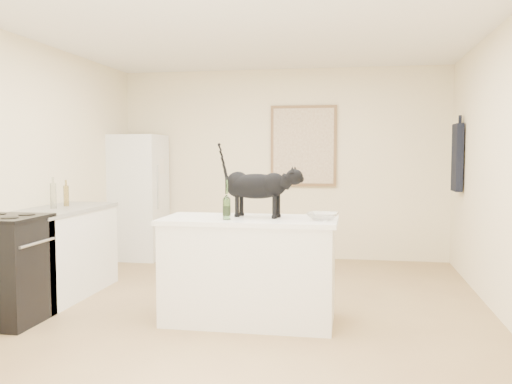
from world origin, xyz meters
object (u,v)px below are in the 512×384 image
object	(u,v)px
fridge	(138,197)
wine_bottle	(227,201)
black_cat	(256,190)
stove	(5,271)
glass_bowl	(323,217)

from	to	relation	value
fridge	wine_bottle	size ratio (longest dim) A/B	5.59
black_cat	wine_bottle	xyz separation A→B (m)	(-0.21, -0.22, -0.09)
fridge	black_cat	bearing A→B (deg)	-49.72
stove	glass_bowl	size ratio (longest dim) A/B	3.42
black_cat	wine_bottle	bearing A→B (deg)	-123.97
fridge	glass_bowl	bearing A→B (deg)	-44.31
black_cat	glass_bowl	distance (m)	0.63
stove	fridge	distance (m)	2.98
black_cat	glass_bowl	size ratio (longest dim) A/B	2.60
black_cat	glass_bowl	xyz separation A→B (m)	(0.58, -0.14, -0.21)
black_cat	wine_bottle	world-z (taller)	black_cat
wine_bottle	stove	bearing A→B (deg)	-172.20
stove	wine_bottle	bearing A→B (deg)	7.80
fridge	glass_bowl	distance (m)	3.75
fridge	glass_bowl	world-z (taller)	fridge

